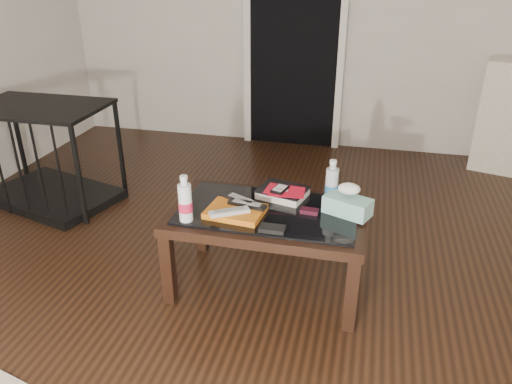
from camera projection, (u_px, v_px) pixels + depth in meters
ground at (286, 311)px, 2.55m from camera, size 5.00×5.00×0.00m
doorway at (295, 32)px, 4.35m from camera, size 0.90×0.08×2.07m
coffee_table at (268, 221)px, 2.58m from camera, size 1.00×0.60×0.46m
pet_crate at (49, 170)px, 3.59m from camera, size 1.03×0.83×0.71m
magazines at (235, 211)px, 2.50m from camera, size 0.30×0.24×0.03m
remote_silver at (229, 212)px, 2.45m from camera, size 0.20×0.15×0.02m
remote_black_front at (247, 204)px, 2.52m from camera, size 0.21×0.09×0.02m
remote_black_back at (241, 200)px, 2.56m from camera, size 0.20×0.13×0.02m
textbook at (283, 193)px, 2.68m from camera, size 0.29×0.25×0.05m
dvd_mailers at (284, 190)px, 2.65m from camera, size 0.20×0.15×0.01m
ipod at (280, 189)px, 2.63m from camera, size 0.09×0.12×0.02m
flip_phone at (309, 211)px, 2.51m from camera, size 0.09×0.05×0.02m
wallet at (272, 229)px, 2.36m from camera, size 0.12×0.07×0.02m
water_bottle_left at (185, 198)px, 2.40m from camera, size 0.08×0.08×0.24m
water_bottle_right at (332, 182)px, 2.58m from camera, size 0.08×0.08×0.24m
tissue_box at (348, 206)px, 2.49m from camera, size 0.26×0.20×0.09m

